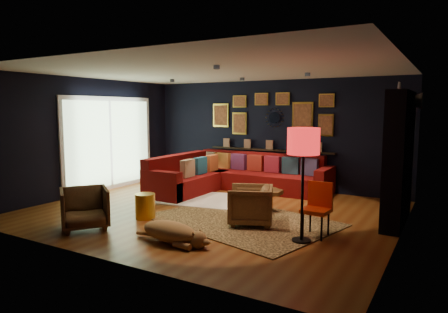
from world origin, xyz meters
The scene contains 20 objects.
floor centered at (0.00, 0.00, 0.00)m, with size 6.50×6.50×0.00m, color brown.
room_walls centered at (0.00, 0.00, 1.59)m, with size 6.50×6.50×6.50m.
sectional centered at (-0.61, 1.81, 0.32)m, with size 3.41×2.69×0.86m.
ledge centered at (0.00, 2.68, 0.92)m, with size 3.20×0.12×0.04m, color black.
gallery_wall centered at (-0.01, 2.72, 1.81)m, with size 3.15×0.04×1.02m.
sunburst_mirror centered at (0.10, 2.72, 1.70)m, with size 0.47×0.16×0.47m.
fireplace centered at (3.09, 0.90, 1.02)m, with size 0.31×1.60×2.20m.
deer_head centered at (3.14, 1.40, 2.05)m, with size 0.50×0.28×0.45m.
sliding_door centered at (-3.22, 0.60, 1.10)m, with size 0.06×2.80×2.20m.
ceiling_spots centered at (0.00, 0.80, 2.56)m, with size 3.30×2.50×0.06m.
shag_rug centered at (-0.80, 0.69, 0.01)m, with size 1.94×1.41×0.03m, color white.
leopard_rug centered at (0.80, -0.30, 0.01)m, with size 2.97×2.12×0.02m, color tan.
coffee_table centered at (0.84, 0.53, 0.34)m, with size 0.90×0.76×0.39m.
pouf centered at (-1.30, 1.50, 0.20)m, with size 0.54×0.54×0.35m, color #A51B1C.
armchair_left centered at (-1.18, -1.95, 0.37)m, with size 0.71×0.66×0.73m, color #B07B43.
armchair_right centered at (1.01, -0.41, 0.36)m, with size 0.70×0.65×0.72m, color #B07B43.
gold_stool centered at (-0.75, -1.00, 0.22)m, with size 0.35×0.35×0.44m, color gold.
orange_chair centered at (2.16, -0.43, 0.48)m, with size 0.41×0.41×0.82m.
floor_lamp centered at (2.05, -0.84, 1.39)m, with size 0.46×0.46×1.65m.
dog centered at (0.41, -1.80, 0.22)m, with size 1.28×0.63×0.41m, color #B97A48, non-canonical shape.
Camera 1 is at (3.88, -6.22, 1.91)m, focal length 32.00 mm.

